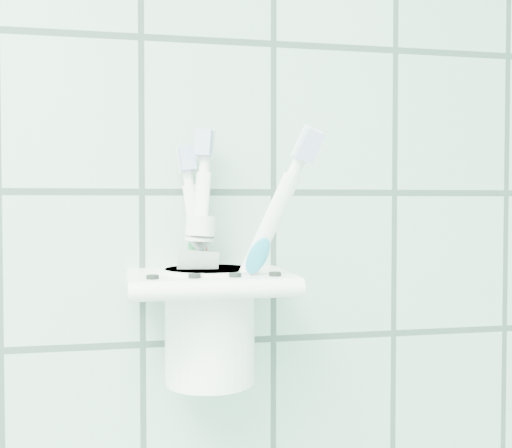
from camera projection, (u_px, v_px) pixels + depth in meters
holder_bracket at (209, 283)px, 0.54m from camera, size 0.14×0.11×0.04m
cup at (210, 321)px, 0.55m from camera, size 0.08×0.08×0.10m
toothbrush_pink at (214, 255)px, 0.55m from camera, size 0.03×0.03×0.20m
toothbrush_blue at (188, 249)px, 0.54m from camera, size 0.03×0.03×0.21m
toothbrush_orange at (201, 241)px, 0.54m from camera, size 0.08×0.06×0.22m
toothpaste_tube at (191, 282)px, 0.54m from camera, size 0.04×0.03×0.14m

